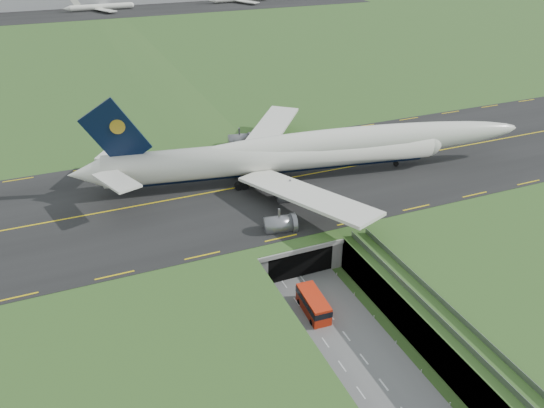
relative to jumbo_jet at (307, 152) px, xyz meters
name	(u,v)px	position (x,y,z in m)	size (l,w,h in m)	color
ground	(322,305)	(-12.91, -32.86, -11.53)	(900.00, 900.00, 0.00)	#305622
airfield_deck	(322,290)	(-12.91, -32.86, -8.53)	(800.00, 800.00, 6.00)	gray
trench_road	(345,334)	(-12.91, -40.36, -11.43)	(12.00, 75.00, 0.20)	slate
taxiway	(249,186)	(-12.91, 0.14, -5.44)	(800.00, 44.00, 0.18)	black
tunnel_portal	(281,236)	(-12.91, -16.15, -8.19)	(17.00, 22.30, 6.00)	gray
guideway	(462,339)	(-1.91, -51.97, -6.20)	(3.00, 53.00, 7.05)	#A8A8A3
jumbo_jet	(307,152)	(0.00, 0.00, 0.00)	(96.60, 61.19, 20.52)	white
shuttle_tram	(313,304)	(-15.04, -34.04, -9.78)	(3.38, 7.97, 3.18)	red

